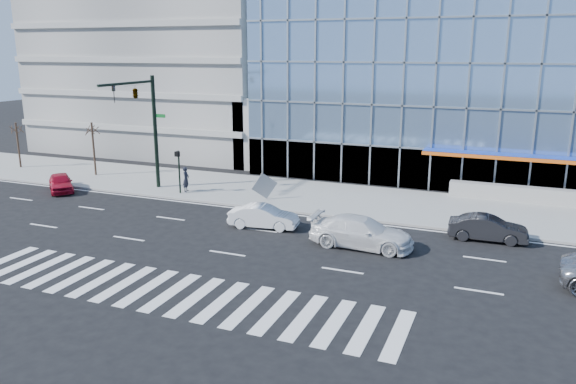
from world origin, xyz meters
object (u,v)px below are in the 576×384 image
(dark_sedan, at_px, (488,228))
(tilted_panel, at_px, (264,186))
(street_tree_far, at_px, (16,129))
(pedestrian, at_px, (186,179))
(traffic_signal, at_px, (141,106))
(red_sedan, at_px, (61,183))
(street_tree_near, at_px, (92,130))
(white_suv, at_px, (361,232))
(white_sedan, at_px, (264,217))
(ped_signal_post, at_px, (179,165))

(dark_sedan, xyz_separation_m, tilted_panel, (-14.31, 2.75, 0.39))
(tilted_panel, bearing_deg, street_tree_far, 136.17)
(pedestrian, bearing_deg, traffic_signal, 99.10)
(street_tree_far, bearing_deg, red_sedan, -27.98)
(red_sedan, bearing_deg, street_tree_near, 54.36)
(white_suv, xyz_separation_m, white_sedan, (-6.00, 1.02, -0.13))
(traffic_signal, distance_m, street_tree_near, 7.96)
(traffic_signal, relative_size, white_sedan, 2.02)
(ped_signal_post, relative_size, tilted_panel, 2.31)
(ped_signal_post, height_order, street_tree_near, street_tree_near)
(white_suv, height_order, dark_sedan, white_suv)
(street_tree_far, height_order, white_suv, street_tree_far)
(ped_signal_post, distance_m, red_sedan, 8.95)
(white_suv, bearing_deg, pedestrian, 68.15)
(traffic_signal, bearing_deg, dark_sedan, -3.91)
(street_tree_far, distance_m, tilted_panel, 23.82)
(tilted_panel, bearing_deg, white_suv, -76.52)
(pedestrian, bearing_deg, tilted_panel, -99.90)
(tilted_panel, bearing_deg, red_sedan, 152.00)
(white_suv, relative_size, tilted_panel, 4.13)
(ped_signal_post, relative_size, street_tree_near, 0.71)
(traffic_signal, distance_m, white_suv, 18.49)
(street_tree_far, xyz_separation_m, tilted_panel, (23.63, -1.75, -2.39))
(white_sedan, xyz_separation_m, red_sedan, (-16.99, 2.22, -0.01))
(white_sedan, distance_m, pedestrian, 9.72)
(street_tree_near, xyz_separation_m, white_suv, (23.95, -8.00, -3.00))
(street_tree_near, bearing_deg, white_suv, -18.47)
(street_tree_near, distance_m, red_sedan, 5.78)
(traffic_signal, distance_m, dark_sedan, 23.65)
(street_tree_far, bearing_deg, pedestrian, -6.24)
(white_sedan, bearing_deg, traffic_signal, 61.97)
(street_tree_far, relative_size, white_suv, 0.72)
(white_suv, bearing_deg, red_sedan, 83.14)
(traffic_signal, relative_size, red_sedan, 2.12)
(street_tree_near, relative_size, white_sedan, 1.07)
(ped_signal_post, relative_size, red_sedan, 0.79)
(red_sedan, bearing_deg, dark_sedan, -46.53)
(street_tree_near, xyz_separation_m, street_tree_far, (-8.00, 0.00, -0.33))
(traffic_signal, bearing_deg, red_sedan, -163.15)
(street_tree_far, distance_m, white_sedan, 27.02)
(pedestrian, bearing_deg, street_tree_near, 67.08)
(street_tree_far, relative_size, dark_sedan, 0.95)
(white_suv, xyz_separation_m, dark_sedan, (6.00, 3.50, -0.11))
(ped_signal_post, relative_size, street_tree_far, 0.78)
(white_suv, relative_size, white_sedan, 1.35)
(ped_signal_post, xyz_separation_m, street_tree_near, (-9.50, 2.56, 1.64))
(dark_sedan, distance_m, pedestrian, 20.46)
(street_tree_near, bearing_deg, tilted_panel, -6.39)
(tilted_panel, bearing_deg, white_sedan, -105.73)
(street_tree_far, bearing_deg, ped_signal_post, -8.31)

